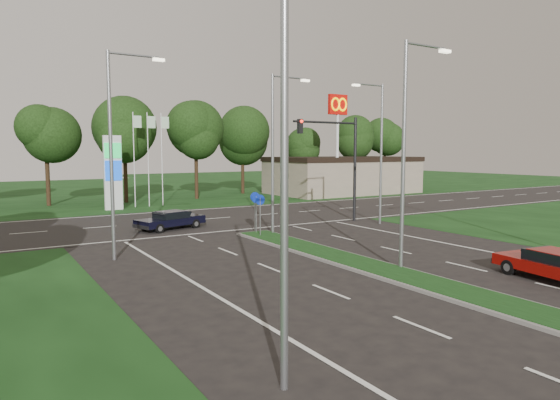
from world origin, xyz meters
TOP-DOWN VIEW (x-y plane):
  - ground at (0.00, 0.00)m, footprint 160.00×160.00m
  - verge_far at (0.00, 55.00)m, footprint 160.00×50.00m
  - cross_road at (0.00, 24.00)m, footprint 160.00×12.00m
  - median_kerb at (0.00, 4.00)m, footprint 2.00×26.00m
  - commercial_building at (22.00, 36.00)m, footprint 16.00×9.00m
  - streetlight_median_near at (1.00, 6.00)m, footprint 2.53×0.22m
  - streetlight_median_far at (1.00, 16.00)m, footprint 2.53×0.22m
  - streetlight_left_near at (-8.30, 0.00)m, footprint 2.53×0.22m
  - streetlight_left_far at (-8.30, 14.00)m, footprint 2.53×0.22m
  - streetlight_right_far at (8.80, 16.00)m, footprint 2.53×0.22m
  - traffic_signal at (7.19, 18.00)m, footprint 5.10×0.42m
  - median_signs at (0.00, 16.40)m, footprint 1.16×1.76m
  - gas_pylon at (-3.79, 33.05)m, footprint 5.80×1.26m
  - mcdonalds_sign at (18.00, 31.97)m, footprint 2.20×0.47m
  - treeline_far at (0.10, 39.93)m, footprint 6.00×6.00m
  - red_sedan at (4.39, 1.86)m, footprint 2.25×4.34m
  - navy_sedan at (-3.51, 20.88)m, footprint 4.39×2.74m

SIDE VIEW (x-z plane):
  - ground at x=0.00m, z-range 0.00..0.00m
  - verge_far at x=0.00m, z-range -0.01..0.01m
  - cross_road at x=0.00m, z-range -0.01..0.01m
  - median_kerb at x=0.00m, z-range 0.00..0.12m
  - navy_sedan at x=-3.51m, z-range 0.04..1.17m
  - red_sedan at x=4.39m, z-range 0.04..1.18m
  - median_signs at x=0.00m, z-range 0.52..2.90m
  - commercial_building at x=22.00m, z-range 0.00..4.00m
  - gas_pylon at x=-3.79m, z-range -0.80..7.20m
  - traffic_signal at x=7.19m, z-range 1.15..8.15m
  - streetlight_median_near at x=1.00m, z-range 0.58..9.58m
  - streetlight_median_far at x=1.00m, z-range 0.58..9.58m
  - streetlight_left_near at x=-8.30m, z-range 0.58..9.58m
  - streetlight_left_far at x=-8.30m, z-range 0.58..9.58m
  - streetlight_right_far at x=8.80m, z-range 0.58..9.58m
  - treeline_far at x=0.10m, z-range 1.88..11.78m
  - mcdonalds_sign at x=18.00m, z-range 2.79..13.19m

